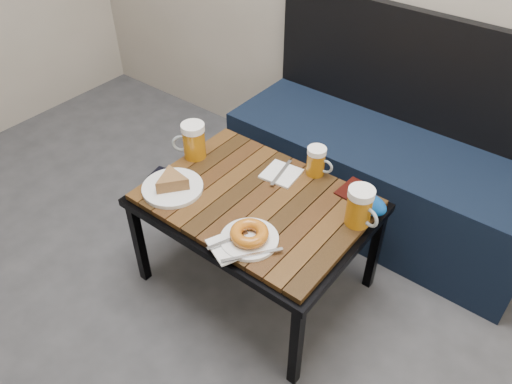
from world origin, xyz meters
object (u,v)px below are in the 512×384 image
Objects in this scene: plate_bagel at (249,236)px; passport_burgundy at (354,190)px; cafe_table at (256,207)px; beer_mug_left at (193,141)px; bench at (381,172)px; knit_pouch at (369,204)px; beer_mug_centre at (317,161)px; plate_pie at (172,184)px; passport_navy at (165,176)px; beer_mug_right at (360,207)px.

passport_burgundy is at bearing 71.80° from plate_bagel.
beer_mug_left is at bearing 171.89° from cafe_table.
bench is at bearing 84.61° from plate_bagel.
plate_bagel is 1.72× the size of knit_pouch.
beer_mug_centre is 0.52× the size of plate_pie.
plate_bagel is (0.48, -0.24, -0.05)m from beer_mug_left.
beer_mug_centre is 0.49× the size of plate_bagel.
cafe_table is 0.39m from beer_mug_left.
cafe_table is 7.40× the size of passport_navy.
beer_mug_centre is at bearing 48.10° from plate_pie.
bench reaches higher than plate_pie.
plate_bagel is at bearing -94.76° from beer_mug_centre.
beer_mug_right is 0.19m from passport_burgundy.
plate_bagel is at bearing 115.63° from beer_mug_left.
plate_bagel is 1.86× the size of passport_burgundy.
cafe_table is at bearing -131.80° from passport_burgundy.
knit_pouch is (0.16, -0.49, 0.23)m from bench.
plate_pie is 1.77× the size of passport_burgundy.
beer_mug_centre reaches higher than cafe_table.
beer_mug_left is 0.73m from beer_mug_right.
beer_mug_right reaches higher than cafe_table.
cafe_table is 5.65× the size of beer_mug_right.
knit_pouch is (0.64, 0.35, 0.01)m from plate_pie.
plate_pie is at bearing 175.31° from plate_bagel.
bench is at bearing 133.85° from passport_navy.
beer_mug_right is at bearing -52.66° from passport_burgundy.
cafe_table is 0.23m from plate_bagel.
bench is 0.51m from beer_mug_centre.
plate_bagel is 0.47m from passport_burgundy.
beer_mug_right is 0.61× the size of plate_bagel.
beer_mug_centre is 1.06× the size of passport_navy.
beer_mug_right is (0.36, 0.11, 0.12)m from cafe_table.
plate_bagel is (0.12, -0.19, 0.07)m from cafe_table.
knit_pouch is (0.27, -0.07, -0.03)m from beer_mug_centre.
passport_navy is (-0.56, -0.80, 0.20)m from bench.
beer_mug_right reaches higher than passport_navy.
beer_mug_centre is at bearing 166.74° from beer_mug_left.
bench is at bearing 102.71° from passport_burgundy.
passport_navy is (-0.72, -0.23, -0.07)m from beer_mug_right.
knit_pouch reaches higher than plate_bagel.
beer_mug_left is at bearing -157.76° from passport_burgundy.
cafe_table is 7.01× the size of beer_mug_centre.
beer_mug_left is (-0.56, -0.63, 0.28)m from bench.
passport_navy is (-0.45, -0.38, -0.06)m from beer_mug_centre.
plate_pie is 0.69m from passport_burgundy.
bench reaches higher than knit_pouch.
plate_bagel is (0.40, -0.03, -0.00)m from plate_pie.
plate_bagel is at bearing -95.39° from bench.
plate_pie reaches higher than cafe_table.
knit_pouch reaches higher than passport_burgundy.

